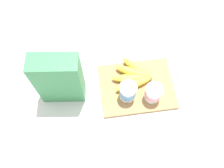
{
  "coord_description": "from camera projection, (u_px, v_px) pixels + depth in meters",
  "views": [
    {
      "loc": [
        0.17,
        0.42,
        0.97
      ],
      "look_at": [
        0.11,
        0.0,
        0.06
      ],
      "focal_mm": 39.17,
      "sensor_mm": 36.0,
      "label": 1
    }
  ],
  "objects": [
    {
      "name": "cutting_board",
      "position": [
        137.0,
        87.0,
        1.06
      ],
      "size": [
        0.32,
        0.24,
        0.01
      ],
      "primitive_type": "cube",
      "color": "#A37A4C",
      "rests_on": "ground_plane"
    },
    {
      "name": "cereal_box",
      "position": [
        59.0,
        79.0,
        0.93
      ],
      "size": [
        0.19,
        0.1,
        0.27
      ],
      "primitive_type": "cube",
      "rotation": [
        0.0,
        0.0,
        -0.12
      ],
      "color": "#38844C",
      "rests_on": "ground_plane"
    },
    {
      "name": "banana_bunch",
      "position": [
        134.0,
        76.0,
        1.05
      ],
      "size": [
        0.18,
        0.18,
        0.04
      ],
      "color": "yellow",
      "rests_on": "cutting_board"
    },
    {
      "name": "yogurt_cup_front",
      "position": [
        153.0,
        93.0,
        0.99
      ],
      "size": [
        0.07,
        0.07,
        0.08
      ],
      "color": "white",
      "rests_on": "cutting_board"
    },
    {
      "name": "ground_plane",
      "position": [
        137.0,
        87.0,
        1.07
      ],
      "size": [
        2.4,
        2.4,
        0.0
      ],
      "primitive_type": "plane",
      "color": "silver"
    },
    {
      "name": "yogurt_cup_back",
      "position": [
        128.0,
        92.0,
        0.99
      ],
      "size": [
        0.07,
        0.07,
        0.09
      ],
      "color": "white",
      "rests_on": "cutting_board"
    },
    {
      "name": "spoon",
      "position": [
        185.0,
        76.0,
        1.08
      ],
      "size": [
        0.13,
        0.03,
        0.01
      ],
      "color": "silver",
      "rests_on": "ground_plane"
    }
  ]
}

